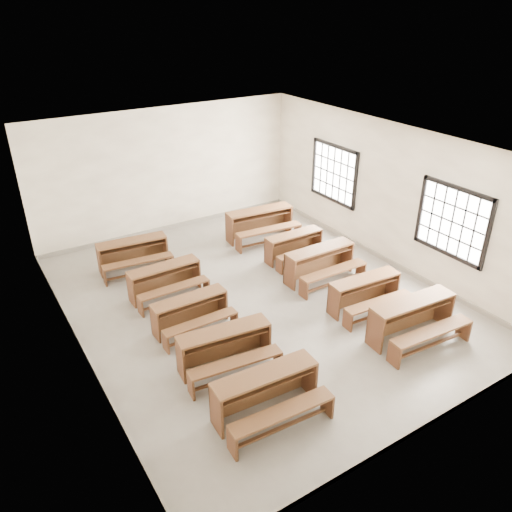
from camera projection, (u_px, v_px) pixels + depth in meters
room at (260, 201)px, 9.34m from camera, size 8.50×8.50×3.20m
desk_set_0 at (267, 391)px, 7.28m from camera, size 1.66×0.93×0.73m
desk_set_1 at (225, 346)px, 8.24m from camera, size 1.65×0.98×0.70m
desk_set_2 at (191, 311)px, 9.23m from camera, size 1.44×0.76×0.64m
desk_set_3 at (165, 279)px, 10.25m from camera, size 1.50×0.80×0.67m
desk_set_4 at (133, 253)px, 11.27m from camera, size 1.62×0.96×0.70m
desk_set_5 at (413, 317)px, 8.94m from camera, size 1.74×1.00×0.76m
desk_set_6 at (366, 291)px, 9.81m from camera, size 1.55×0.88×0.67m
desk_set_7 at (321, 261)px, 10.85m from camera, size 1.62×0.84×0.73m
desk_set_8 at (295, 244)px, 11.71m from camera, size 1.44×0.76×0.64m
desk_set_9 at (260, 222)px, 12.70m from camera, size 1.79×1.05×0.77m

